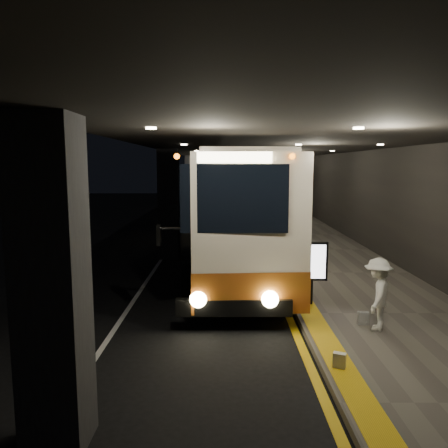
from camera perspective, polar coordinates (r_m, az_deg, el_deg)
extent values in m
plane|color=black|center=(14.03, -2.99, -7.85)|extent=(90.00, 90.00, 0.00)
cube|color=silver|center=(19.05, -7.62, -3.74)|extent=(0.12, 50.00, 0.01)
cube|color=gold|center=(18.95, 4.95, -3.76)|extent=(0.18, 50.00, 0.01)
cube|color=#514C44|center=(19.29, 12.08, -3.49)|extent=(4.50, 50.00, 0.15)
cube|color=gold|center=(18.97, 6.46, -3.30)|extent=(0.50, 50.00, 0.01)
cube|color=black|center=(19.55, 18.82, 5.06)|extent=(0.10, 50.00, 6.00)
cube|color=black|center=(6.14, -21.51, -7.58)|extent=(0.80, 0.80, 4.40)
cube|color=black|center=(17.71, -7.21, 2.59)|extent=(0.80, 0.80, 4.40)
cube|color=black|center=(29.63, -4.29, 4.66)|extent=(0.80, 0.80, 4.40)
cube|color=black|center=(18.60, 5.58, 10.25)|extent=(9.00, 50.00, 0.40)
cube|color=beige|center=(15.91, 0.83, 2.22)|extent=(3.43, 12.94, 3.63)
cube|color=#9C3B16|center=(16.09, 0.82, -2.52)|extent=(3.45, 12.96, 0.96)
cube|color=black|center=(9.43, 1.37, 3.31)|extent=(2.35, 0.20, 1.49)
cube|color=black|center=(10.00, 1.31, -10.81)|extent=(2.62, 0.41, 0.37)
cylinder|color=black|center=(12.25, -4.66, -7.60)|extent=(0.30, 1.07, 1.07)
cylinder|color=black|center=(12.30, 6.79, -7.57)|extent=(0.30, 1.07, 1.07)
cylinder|color=black|center=(20.38, -2.75, -1.42)|extent=(0.30, 1.07, 1.07)
cylinder|color=black|center=(20.41, 4.07, -1.42)|extent=(0.30, 1.07, 1.07)
sphere|color=#FFEAA5|center=(9.86, -3.39, -9.78)|extent=(0.38, 0.38, 0.38)
sphere|color=#FFEAA5|center=(9.90, 6.03, -9.75)|extent=(0.38, 0.38, 0.38)
cube|color=#FFF2BF|center=(9.40, 1.39, 8.70)|extent=(1.60, 0.15, 0.23)
cube|color=beige|center=(30.29, 0.44, 4.55)|extent=(3.20, 12.10, 3.39)
cube|color=#9C3B16|center=(30.38, 0.44, 2.20)|extent=(3.23, 12.12, 0.90)
cube|color=black|center=(24.24, 0.54, 5.54)|extent=(2.19, 0.19, 1.40)
cube|color=black|center=(24.52, 0.53, 0.18)|extent=(2.45, 0.40, 0.35)
cylinder|color=black|center=(26.67, -1.93, 0.68)|extent=(0.28, 1.00, 1.00)
cylinder|color=black|center=(26.68, 2.91, 0.67)|extent=(0.28, 1.00, 1.00)
cylinder|color=black|center=(34.40, -1.48, 2.26)|extent=(0.28, 1.00, 1.00)
cylinder|color=black|center=(34.41, 2.27, 2.26)|extent=(0.28, 1.00, 1.00)
cube|color=beige|center=(45.19, 0.33, 5.65)|extent=(2.96, 12.32, 3.47)
cube|color=#9C3B16|center=(45.26, 0.33, 4.04)|extent=(2.98, 12.34, 0.92)
cube|color=black|center=(39.03, 0.38, 6.45)|extent=(2.24, 0.14, 1.43)
cube|color=black|center=(39.23, 0.37, 3.03)|extent=(2.51, 0.33, 0.36)
cylinder|color=black|center=(41.43, -1.24, 3.20)|extent=(0.29, 1.02, 1.02)
cylinder|color=black|center=(41.44, 1.96, 3.20)|extent=(0.29, 1.02, 1.02)
cylinder|color=black|center=(49.36, -1.04, 3.93)|extent=(0.29, 1.02, 1.02)
cylinder|color=black|center=(49.37, 1.65, 3.93)|extent=(0.29, 1.02, 1.02)
imported|color=#DA6690|center=(14.88, 8.03, -2.87)|extent=(0.64, 0.77, 1.80)
imported|color=silver|center=(10.27, 19.42, -8.61)|extent=(0.88, 1.14, 1.61)
cube|color=black|center=(10.65, 17.69, -11.63)|extent=(0.26, 0.14, 0.30)
cube|color=beige|center=(8.44, 14.84, -16.85)|extent=(0.26, 0.21, 0.28)
cylinder|color=black|center=(11.71, 11.33, -8.76)|extent=(0.08, 0.08, 0.65)
cube|color=black|center=(11.50, 11.44, -4.78)|extent=(0.79, 0.12, 1.02)
cube|color=white|center=(11.44, 11.50, -4.84)|extent=(0.67, 0.03, 0.88)
cylinder|color=black|center=(11.71, 11.24, -7.70)|extent=(0.05, 0.05, 1.06)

